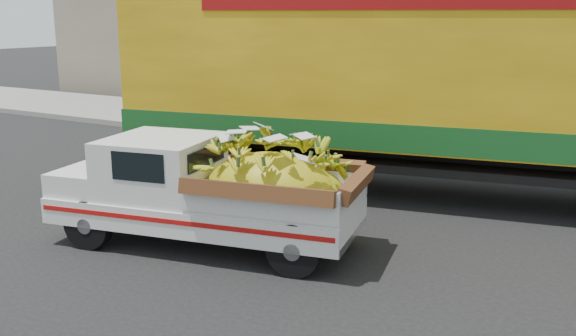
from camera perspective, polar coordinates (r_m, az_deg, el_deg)
The scene contains 6 objects.
ground at distance 8.94m, azimuth -4.58°, elevation -6.88°, with size 100.00×100.00×0.00m, color black.
curb at distance 14.40m, azimuth 10.16°, elevation 1.11°, with size 60.00×0.25×0.15m, color gray.
sidewalk at distance 16.35m, azimuth 12.76°, elevation 2.43°, with size 60.00×4.00×0.14m, color gray.
building_left at distance 24.81m, azimuth -0.65°, elevation 12.05°, with size 18.00×6.00×5.00m, color gray.
pickup_truck at distance 8.65m, azimuth -5.50°, elevation -2.09°, with size 4.41×2.33×1.47m.
semi_trailer at distance 11.20m, azimuth 15.52°, elevation 7.96°, with size 12.08×4.66×3.80m.
Camera 1 is at (4.86, -6.83, 3.09)m, focal length 40.00 mm.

